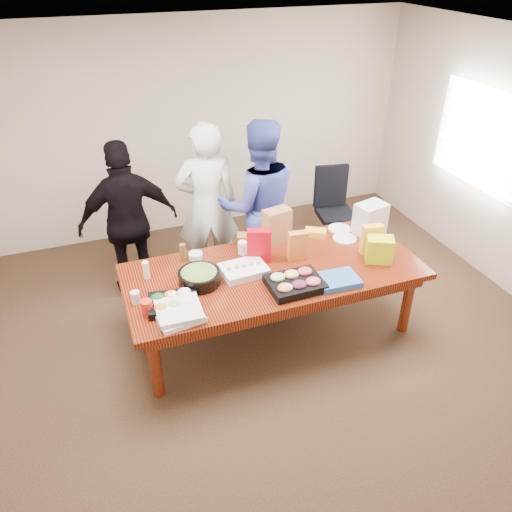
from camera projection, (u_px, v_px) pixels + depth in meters
name	position (u px, v px, depth m)	size (l,w,h in m)	color
floor	(272.00, 331.00, 5.13)	(5.50, 5.00, 0.02)	#47301E
ceiling	(279.00, 48.00, 3.68)	(5.50, 5.00, 0.02)	white
wall_back	(202.00, 128.00, 6.39)	(5.50, 0.04, 2.70)	beige
wall_front	(469.00, 435.00, 2.42)	(5.50, 0.04, 2.70)	beige
window_panel	(481.00, 139.00, 5.60)	(0.03, 1.40, 1.10)	white
window_blinds	(478.00, 139.00, 5.59)	(0.04, 1.36, 1.00)	beige
conference_table	(273.00, 301.00, 4.93)	(2.80, 1.20, 0.75)	#4C1C0F
office_chair	(336.00, 212.00, 6.27)	(0.51, 0.51, 1.00)	black
person_center	(207.00, 207.00, 5.42)	(0.68, 0.45, 1.87)	silver
person_right	(258.00, 205.00, 5.42)	(0.92, 0.72, 1.90)	#39469C
person_left	(129.00, 222.00, 5.24)	(1.03, 0.43, 1.77)	black
veggie_tray	(173.00, 303.00, 4.23)	(0.42, 0.33, 0.06)	black
fruit_tray	(295.00, 284.00, 4.46)	(0.48, 0.38, 0.07)	black
sheet_cake	(244.00, 270.00, 4.65)	(0.41, 0.31, 0.07)	white
salad_bowl	(199.00, 278.00, 4.50)	(0.38, 0.38, 0.12)	black
chip_bag_blue	(337.00, 280.00, 4.53)	(0.38, 0.28, 0.06)	#2A63AD
chip_bag_red	(259.00, 246.00, 4.77)	(0.23, 0.09, 0.34)	#AD0210
chip_bag_yellow	(372.00, 239.00, 4.90)	(0.20, 0.08, 0.31)	yellow
chip_bag_orange	(298.00, 246.00, 4.81)	(0.19, 0.08, 0.29)	orange
mayo_jar	(243.00, 248.00, 4.93)	(0.08, 0.08, 0.13)	white
mustard_bottle	(256.00, 239.00, 5.03)	(0.06, 0.06, 0.17)	#ECF837
dressing_bottle	(183.00, 253.00, 4.80)	(0.06, 0.06, 0.18)	brown
ranch_bottle	(146.00, 270.00, 4.56)	(0.06, 0.06, 0.17)	white
banana_bunch	(315.00, 233.00, 5.24)	(0.22, 0.13, 0.07)	gold
bread_loaf	(251.00, 239.00, 5.09)	(0.29, 0.12, 0.11)	olive
kraft_bag	(277.00, 226.00, 5.08)	(0.27, 0.16, 0.36)	#9D6A3E
red_cup	(147.00, 307.00, 4.13)	(0.10, 0.10, 0.13)	red
clear_cup_a	(172.00, 298.00, 4.26)	(0.07, 0.07, 0.10)	white
clear_cup_b	(135.00, 297.00, 4.26)	(0.08, 0.08, 0.11)	silver
pizza_box_lower	(178.00, 314.00, 4.12)	(0.36, 0.36, 0.04)	white
pizza_box_upper	(179.00, 310.00, 4.10)	(0.36, 0.36, 0.04)	silver
plate_a	(345.00, 238.00, 5.20)	(0.25, 0.25, 0.01)	white
plate_b	(339.00, 229.00, 5.37)	(0.24, 0.24, 0.02)	white
dip_bowl_a	(293.00, 237.00, 5.18)	(0.15, 0.15, 0.06)	silver
dip_bowl_b	(196.00, 256.00, 4.88)	(0.14, 0.14, 0.06)	white
grocery_bag_white	(370.00, 219.00, 5.23)	(0.31, 0.22, 0.33)	silver
grocery_bag_yellow	(379.00, 249.00, 4.79)	(0.25, 0.17, 0.25)	#CEE10F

